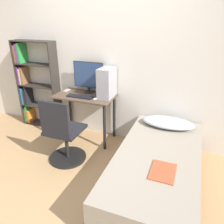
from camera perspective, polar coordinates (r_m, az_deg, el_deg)
name	(u,v)px	position (r m, az deg, el deg)	size (l,w,h in m)	color
ground_plane	(59,194)	(2.74, -13.77, -20.03)	(14.00, 14.00, 0.00)	tan
wall_back	(108,60)	(3.38, -1.09, 13.38)	(8.00, 0.05, 2.50)	silver
desk	(85,104)	(3.44, -7.01, 2.11)	(0.92, 0.51, 0.75)	brown
bookshelf	(32,84)	(4.11, -20.14, 6.80)	(0.75, 0.23, 1.50)	#2D2823
office_chair	(64,138)	(3.02, -12.52, -6.59)	(0.52, 0.52, 0.93)	black
bed	(157,170)	(2.68, 11.62, -14.59)	(0.93, 1.92, 0.46)	#4C3D2D
pillow	(168,123)	(3.12, 14.39, -2.69)	(0.71, 0.36, 0.11)	#B2B7C6
magazine	(163,172)	(2.28, 13.16, -14.90)	(0.24, 0.32, 0.01)	#B24C2D
monitor	(88,76)	(3.44, -6.21, 9.32)	(0.50, 0.17, 0.48)	black
keyboard	(80,97)	(3.31, -8.38, 4.01)	(0.41, 0.11, 0.02)	black
pc_tower	(107,83)	(3.23, -1.36, 7.66)	(0.19, 0.33, 0.44)	#99999E
mouse	(95,99)	(3.20, -4.40, 3.48)	(0.06, 0.09, 0.02)	silver
phone	(67,90)	(3.65, -11.76, 5.56)	(0.07, 0.14, 0.01)	#B7B7BC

